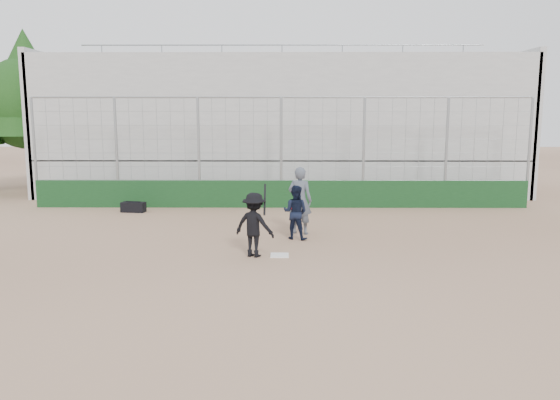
{
  "coord_description": "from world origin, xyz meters",
  "views": [
    {
      "loc": [
        0.1,
        -12.85,
        3.39
      ],
      "look_at": [
        0.0,
        1.4,
        1.15
      ],
      "focal_mm": 35.0,
      "sensor_mm": 36.0,
      "label": 1
    }
  ],
  "objects_px": {
    "batter_at_plate": "(254,225)",
    "umpire": "(300,204)",
    "catcher_crouched": "(295,221)",
    "equipment_bag": "(133,207)"
  },
  "relations": [
    {
      "from": "batter_at_plate",
      "to": "equipment_bag",
      "type": "bearing_deg",
      "value": 127.32
    },
    {
      "from": "batter_at_plate",
      "to": "umpire",
      "type": "xyz_separation_m",
      "value": [
        1.17,
        2.55,
        0.09
      ]
    },
    {
      "from": "umpire",
      "to": "batter_at_plate",
      "type": "bearing_deg",
      "value": 85.73
    },
    {
      "from": "catcher_crouched",
      "to": "equipment_bag",
      "type": "distance_m",
      "value": 6.98
    },
    {
      "from": "batter_at_plate",
      "to": "equipment_bag",
      "type": "distance_m",
      "value": 7.56
    },
    {
      "from": "catcher_crouched",
      "to": "umpire",
      "type": "distance_m",
      "value": 0.81
    },
    {
      "from": "catcher_crouched",
      "to": "umpire",
      "type": "height_order",
      "value": "umpire"
    },
    {
      "from": "catcher_crouched",
      "to": "umpire",
      "type": "relative_size",
      "value": 0.59
    },
    {
      "from": "catcher_crouched",
      "to": "umpire",
      "type": "xyz_separation_m",
      "value": [
        0.15,
        0.71,
        0.36
      ]
    },
    {
      "from": "umpire",
      "to": "equipment_bag",
      "type": "height_order",
      "value": "umpire"
    }
  ]
}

